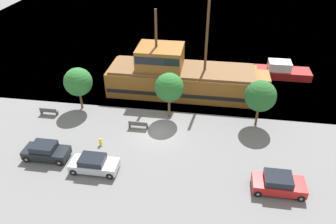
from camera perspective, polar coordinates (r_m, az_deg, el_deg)
name	(u,v)px	position (r m, az deg, el deg)	size (l,w,h in m)	color
ground_plane	(158,133)	(32.31, -1.74, -3.60)	(160.00, 160.00, 0.00)	slate
water_surface	(194,9)	(72.29, 4.61, 17.40)	(80.00, 80.00, 0.00)	#33566B
pirate_ship	(180,77)	(38.23, 2.09, 6.18)	(18.31, 5.36, 10.88)	brown
moored_boat_dockside	(282,71)	(44.86, 19.17, 6.74)	(6.93, 2.60, 2.08)	maroon
parked_car_curb_front	(278,183)	(27.40, 18.67, -11.70)	(4.03, 1.98, 1.51)	#B21E1E
parked_car_curb_mid	(46,151)	(30.80, -20.50, -6.41)	(3.94, 1.81, 1.52)	black
parked_car_curb_rear	(94,164)	(28.40, -12.77, -8.82)	(4.00, 1.84, 1.39)	#B7BCC6
fire_hydrant	(100,142)	(31.12, -11.69, -5.08)	(0.42, 0.25, 0.76)	yellow
bench_promenade_east	(138,125)	(32.77, -5.21, -2.19)	(1.91, 0.45, 0.85)	#4C4742
bench_promenade_west	(49,111)	(36.92, -20.07, 0.13)	(1.87, 0.45, 0.85)	#4C4742
tree_row_east	(78,82)	(35.74, -15.39, 5.08)	(3.00, 3.00, 4.73)	brown
tree_row_mideast	(169,87)	(32.87, 0.20, 4.30)	(2.94, 2.94, 4.96)	brown
tree_row_midwest	(260,96)	(32.94, 15.80, 2.70)	(3.08, 3.08, 4.86)	brown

